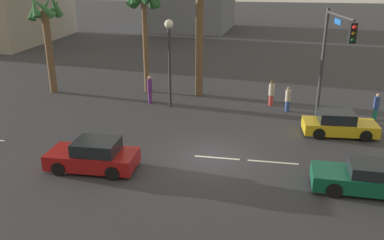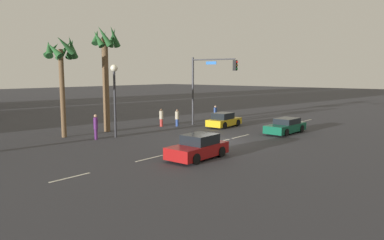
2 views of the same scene
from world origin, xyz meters
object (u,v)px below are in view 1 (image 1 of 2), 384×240
palm_tree_1 (145,7)px  palm_tree_2 (46,23)px  streetlamp (169,46)px  pedestrian_1 (288,99)px  car_0 (339,124)px  pedestrian_2 (376,106)px  car_1 (370,178)px  traffic_signal (332,50)px  palm_tree_0 (199,7)px  car_2 (94,156)px  pedestrian_3 (271,93)px  pedestrian_0 (150,89)px

palm_tree_1 → palm_tree_2: bearing=-168.5°
streetlamp → pedestrian_1: bearing=3.3°
car_0 → pedestrian_2: size_ratio=2.36×
car_1 → pedestrian_2: size_ratio=2.69×
traffic_signal → palm_tree_0: 9.62m
pedestrian_2 → palm_tree_2: bearing=174.6°
car_1 → traffic_signal: (-0.90, 7.80, 3.85)m
streetlamp → palm_tree_1: size_ratio=0.72×
car_2 → pedestrian_1: (9.01, 9.95, 0.20)m
pedestrian_1 → palm_tree_1: palm_tree_1 is taller
pedestrian_1 → car_2: bearing=-132.1°
pedestrian_3 → palm_tree_2: size_ratio=0.23×
car_1 → pedestrian_2: bearing=76.0°
traffic_signal → pedestrian_2: bearing=22.2°
car_1 → palm_tree_0: palm_tree_0 is taller
traffic_signal → pedestrian_0: bearing=169.8°
car_2 → pedestrian_1: pedestrian_1 is taller
car_0 → pedestrian_3: bearing=127.8°
car_0 → car_2: size_ratio=0.98×
traffic_signal → pedestrian_0: (-11.24, 2.02, -3.41)m
traffic_signal → streetlamp: 9.84m
car_1 → traffic_signal: 8.74m
car_0 → car_2: 13.23m
car_2 → pedestrian_3: pedestrian_3 is taller
pedestrian_0 → palm_tree_1: bearing=109.4°
car_0 → pedestrian_0: 12.38m
pedestrian_1 → streetlamp: bearing=-176.7°
car_1 → car_2: (-11.93, -0.15, 0.06)m
car_2 → pedestrian_3: bearing=54.2°
car_0 → pedestrian_2: bearing=48.4°
pedestrian_2 → palm_tree_1: palm_tree_1 is taller
palm_tree_1 → palm_tree_2: 7.11m
pedestrian_3 → car_2: bearing=-125.8°
pedestrian_1 → palm_tree_1: bearing=164.8°
car_1 → palm_tree_0: 16.39m
palm_tree_1 → car_1: bearing=-43.8°
traffic_signal → pedestrian_3: 5.62m
car_0 → car_1: car_0 is taller
palm_tree_1 → pedestrian_3: bearing=-10.5°
car_1 → palm_tree_2: bearing=150.8°
car_1 → palm_tree_2: size_ratio=0.62×
car_2 → palm_tree_1: size_ratio=0.51×
pedestrian_1 → pedestrian_3: 1.50m
pedestrian_2 → palm_tree_0: bearing=164.2°
pedestrian_2 → palm_tree_2: 22.75m
pedestrian_1 → pedestrian_2: size_ratio=0.97×
car_2 → car_0: bearing=28.6°
palm_tree_1 → streetlamp: bearing=-52.0°
pedestrian_3 → streetlamp: bearing=-167.1°
car_2 → palm_tree_2: (-8.06, 11.33, 4.42)m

